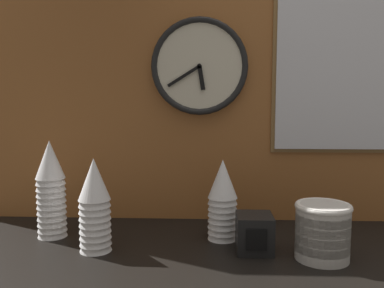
% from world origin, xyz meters
% --- Properties ---
extents(ground_plane, '(1.60, 0.56, 0.04)m').
position_xyz_m(ground_plane, '(0.00, 0.00, -0.02)').
color(ground_plane, black).
extents(wall_tiled_back, '(1.60, 0.03, 1.05)m').
position_xyz_m(wall_tiled_back, '(0.00, 0.27, 0.53)').
color(wall_tiled_back, '#A3602D').
rests_on(wall_tiled_back, ground_plane).
extents(cup_stack_center_right, '(0.08, 0.08, 0.23)m').
position_xyz_m(cup_stack_center_right, '(0.05, 0.06, 0.11)').
color(cup_stack_center_right, white).
rests_on(cup_stack_center_right, ground_plane).
extents(cup_stack_left, '(0.08, 0.08, 0.28)m').
position_xyz_m(cup_stack_left, '(-0.45, 0.06, 0.14)').
color(cup_stack_left, white).
rests_on(cup_stack_left, ground_plane).
extents(cup_stack_center_left, '(0.08, 0.08, 0.25)m').
position_xyz_m(cup_stack_center_left, '(-0.29, -0.04, 0.12)').
color(cup_stack_center_left, white).
rests_on(cup_stack_center_left, ground_plane).
extents(bowl_stack_right, '(0.14, 0.14, 0.14)m').
position_xyz_m(bowl_stack_right, '(0.29, -0.07, 0.08)').
color(bowl_stack_right, beige).
rests_on(bowl_stack_right, ground_plane).
extents(wall_clock, '(0.31, 0.03, 0.31)m').
position_xyz_m(wall_clock, '(-0.02, 0.23, 0.50)').
color(wall_clock, beige).
extents(menu_board, '(0.42, 0.01, 0.55)m').
position_xyz_m(menu_board, '(0.42, 0.24, 0.50)').
color(menu_board, olive).
extents(napkin_dispenser, '(0.09, 0.10, 0.10)m').
position_xyz_m(napkin_dispenser, '(0.13, -0.03, 0.05)').
color(napkin_dispenser, black).
rests_on(napkin_dispenser, ground_plane).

